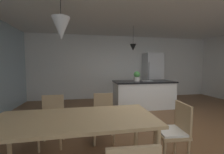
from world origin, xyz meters
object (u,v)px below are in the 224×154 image
object	(u,v)px
dining_table	(75,123)
chair_far_left	(52,118)
chair_far_right	(104,115)
potted_plant_on_island	(137,76)
kitchen_island	(143,94)
refrigerator	(152,76)
chair_kitchen_end	(174,130)

from	to	relation	value
dining_table	chair_far_left	size ratio (longest dim) A/B	2.35
chair_far_right	potted_plant_on_island	size ratio (longest dim) A/B	2.63
kitchen_island	potted_plant_on_island	bearing A→B (deg)	180.00
chair_far_right	refrigerator	bearing A→B (deg)	51.05
chair_far_right	potted_plant_on_island	xyz separation A→B (m)	(1.35, 1.86, 0.59)
chair_far_left	kitchen_island	size ratio (longest dim) A/B	0.44
chair_kitchen_end	chair_far_right	xyz separation A→B (m)	(-0.93, 0.82, 0.00)
refrigerator	dining_table	bearing A→B (deg)	-127.22
chair_kitchen_end	chair_far_right	size ratio (longest dim) A/B	1.00
chair_far_right	kitchen_island	bearing A→B (deg)	49.46
chair_kitchen_end	kitchen_island	bearing A→B (deg)	76.12
dining_table	potted_plant_on_island	world-z (taller)	potted_plant_on_island
dining_table	potted_plant_on_island	bearing A→B (deg)	55.88
kitchen_island	dining_table	bearing A→B (deg)	-127.56
dining_table	refrigerator	size ratio (longest dim) A/B	1.05
dining_table	kitchen_island	distance (m)	3.38
dining_table	refrigerator	distance (m)	4.98
refrigerator	potted_plant_on_island	bearing A→B (deg)	-132.93
chair_kitchen_end	chair_far_right	world-z (taller)	same
dining_table	chair_far_left	world-z (taller)	chair_far_left
chair_far_right	kitchen_island	xyz separation A→B (m)	(1.59, 1.86, -0.01)
chair_far_left	refrigerator	distance (m)	4.71
chair_far_right	refrigerator	xyz separation A→B (m)	(2.54, 3.14, 0.50)
kitchen_island	chair_far_left	bearing A→B (deg)	-143.55
chair_far_left	kitchen_island	distance (m)	3.13
chair_far_right	refrigerator	size ratio (longest dim) A/B	0.44
chair_kitchen_end	potted_plant_on_island	xyz separation A→B (m)	(0.42, 2.68, 0.59)
dining_table	chair_far_left	bearing A→B (deg)	119.58
chair_kitchen_end	kitchen_island	world-z (taller)	kitchen_island
dining_table	potted_plant_on_island	size ratio (longest dim) A/B	6.20
chair_kitchen_end	potted_plant_on_island	bearing A→B (deg)	81.14
chair_far_right	dining_table	bearing A→B (deg)	-119.74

